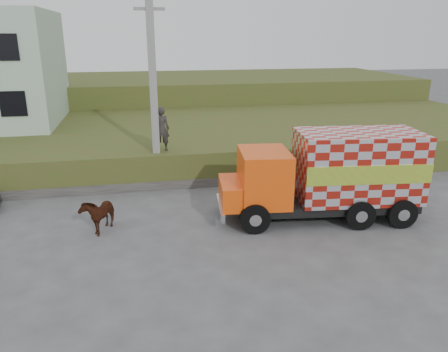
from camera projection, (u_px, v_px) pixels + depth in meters
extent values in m
plane|color=#474749|center=(195.00, 228.00, 14.85)|extent=(120.00, 120.00, 0.00)
cube|color=#38521B|center=(170.00, 140.00, 23.93)|extent=(40.00, 12.00, 1.50)
cube|color=#38521B|center=(158.00, 96.00, 34.88)|extent=(40.00, 12.00, 3.00)
cube|color=#595651|center=(134.00, 186.00, 18.33)|extent=(16.00, 0.50, 0.40)
cube|color=gray|center=(153.00, 93.00, 17.70)|extent=(0.30, 0.30, 8.00)
cube|color=gray|center=(149.00, 9.00, 16.70)|extent=(1.20, 0.12, 0.12)
cube|color=black|center=(324.00, 202.00, 15.55)|extent=(6.40, 2.68, 0.32)
cube|color=#EA480C|center=(264.00, 177.00, 15.05)|extent=(1.87, 2.27, 1.83)
cube|color=#EA480C|center=(234.00, 193.00, 15.13)|extent=(1.12, 2.01, 0.82)
cube|color=silver|center=(357.00, 165.00, 15.22)|extent=(4.42, 2.64, 2.38)
cube|color=yellow|center=(370.00, 175.00, 14.17)|extent=(4.19, 0.50, 0.64)
cube|color=yellow|center=(346.00, 157.00, 16.28)|extent=(4.19, 0.50, 0.64)
cube|color=silver|center=(221.00, 208.00, 15.27)|extent=(0.37, 2.11, 0.27)
cylinder|color=black|center=(255.00, 219.00, 14.36)|extent=(1.03, 0.43, 1.01)
cylinder|color=black|center=(246.00, 196.00, 16.35)|extent=(1.03, 0.43, 1.01)
cylinder|color=black|center=(360.00, 215.00, 14.65)|extent=(1.03, 0.43, 1.01)
cylinder|color=black|center=(339.00, 193.00, 16.65)|extent=(1.03, 0.43, 1.01)
cylinder|color=black|center=(402.00, 213.00, 14.78)|extent=(1.03, 0.43, 1.01)
cylinder|color=black|center=(376.00, 192.00, 16.77)|extent=(1.03, 0.43, 1.01)
imported|color=#311C0C|center=(99.00, 213.00, 14.53)|extent=(1.21, 1.59, 1.22)
imported|color=#2F2C2A|center=(161.00, 129.00, 18.52)|extent=(0.74, 0.54, 1.89)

